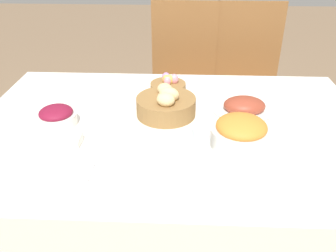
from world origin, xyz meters
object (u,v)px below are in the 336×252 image
Objects in this scene: knife at (180,181)px; butter_dish at (65,140)px; chair_far_right at (247,82)px; spoon at (190,181)px; drinking_cup at (201,140)px; beet_salad_bowl at (57,117)px; chair_far_center at (183,80)px; fork at (88,178)px; egg_basket at (168,84)px; dinner_plate at (134,179)px; carrot_bowl at (241,133)px; ham_platter at (244,107)px; bread_basket at (166,104)px.

knife is 1.39× the size of butter_dish.
spoon is at bearing -106.94° from chair_far_right.
spoon is 1.39× the size of butter_dish.
drinking_cup is at bearing -3.60° from butter_dish.
chair_far_center is at bearing 61.61° from beet_salad_bowl.
fork is at bearing -179.25° from knife.
butter_dish is at bearing 176.40° from drinking_cup.
drinking_cup is at bearing 25.59° from fork.
chair_far_right is at bearing 72.43° from drinking_cup.
fork is at bearing -107.71° from egg_basket.
fork is at bearing 180.00° from dinner_plate.
chair_far_right is 4.72× the size of carrot_bowl.
egg_basket is 0.71m from dinner_plate.
chair_far_center is 3.72× the size of ham_platter.
ham_platter reaches higher than fork.
ham_platter is 0.54m from spoon.
dinner_plate is (-0.08, -0.45, -0.04)m from bread_basket.
bread_basket is 0.45m from knife.
chair_far_center and chair_far_right have the same top height.
carrot_bowl is at bearing 49.75° from spoon.
butter_dish reaches higher than knife.
knife is at bearing -133.82° from carrot_bowl.
beet_salad_bowl is at bearing 135.93° from dinner_plate.
drinking_cup is (0.22, 0.17, 0.04)m from dinner_plate.
beet_salad_bowl is 0.96× the size of spoon.
ham_platter reaches higher than spoon.
butter_dish reaches higher than fork.
chair_far_center is 1.31m from fork.
beet_salad_bowl reaches higher than butter_dish.
knife is at bearing -88.13° from chair_far_center.
dinner_plate is 1.50× the size of knife.
butter_dish is at bearing -157.36° from ham_platter.
carrot_bowl is 1.32× the size of spoon.
egg_basket is 1.45× the size of butter_dish.
knife is 0.03m from spoon.
bread_basket is 0.44m from beet_salad_bowl.
fork is at bearing -119.29° from chair_far_right.
egg_basket reaches higher than ham_platter.
drinking_cup reaches higher than egg_basket.
drinking_cup is (0.36, 0.17, 0.05)m from fork.
chair_far_center is 1.28m from spoon.
fork is 0.29m from knife.
bread_basket reaches higher than egg_basket.
chair_far_right is at bearing 79.08° from ham_platter.
carrot_bowl reaches higher than egg_basket.
chair_far_right is at bearing 49.16° from egg_basket.
chair_far_right reaches higher than fork.
carrot_bowl is at bearing 2.08° from butter_dish.
beet_salad_bowl is (-0.76, -0.15, 0.01)m from ham_platter.
ham_platter is 1.68× the size of knife.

